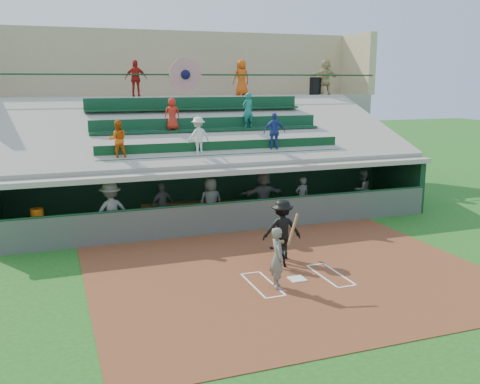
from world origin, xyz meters
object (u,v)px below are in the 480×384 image
object	(u,v)px
catcher	(278,248)
trash_bin	(315,86)
white_table	(39,232)
water_cooler	(37,215)
home_plate	(297,279)
batter_at_plate	(278,257)

from	to	relation	value
catcher	trash_bin	distance (m)	14.28
white_table	water_cooler	size ratio (longest dim) A/B	2.14
home_plate	catcher	distance (m)	1.26
white_table	trash_bin	xyz separation A→B (m)	(13.67, 6.80, 4.62)
water_cooler	trash_bin	distance (m)	15.81
batter_at_plate	water_cooler	world-z (taller)	batter_at_plate
water_cooler	white_table	bearing A→B (deg)	35.67
trash_bin	catcher	bearing A→B (deg)	-121.72
batter_at_plate	white_table	xyz separation A→B (m)	(-5.90, 6.20, -0.42)
home_plate	white_table	bearing A→B (deg)	138.50
trash_bin	home_plate	bearing A→B (deg)	-119.08
home_plate	water_cooler	distance (m)	8.91
catcher	batter_at_plate	bearing A→B (deg)	66.37
catcher	water_cooler	bearing A→B (deg)	-35.53
catcher	trash_bin	size ratio (longest dim) A/B	1.23
water_cooler	trash_bin	size ratio (longest dim) A/B	0.46
water_cooler	trash_bin	xyz separation A→B (m)	(13.69, 6.81, 4.03)
home_plate	batter_at_plate	distance (m)	1.14
home_plate	water_cooler	size ratio (longest dim) A/B	1.05
white_table	catcher	bearing A→B (deg)	-56.77
white_table	water_cooler	xyz separation A→B (m)	(-0.01, -0.01, 0.59)
white_table	water_cooler	world-z (taller)	water_cooler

